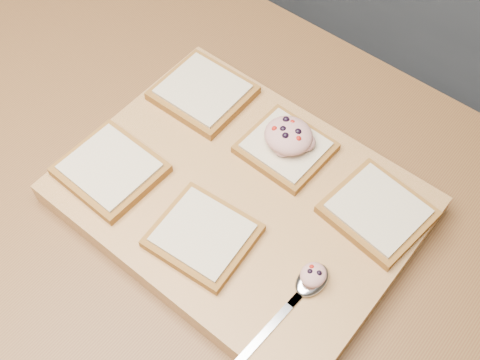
% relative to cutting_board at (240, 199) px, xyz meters
% --- Properties ---
extents(island_counter, '(2.00, 0.80, 0.90)m').
position_rel_cutting_board_xyz_m(island_counter, '(-0.03, -0.04, -0.46)').
color(island_counter, slate).
rests_on(island_counter, ground).
extents(cutting_board, '(0.44, 0.34, 0.04)m').
position_rel_cutting_board_xyz_m(cutting_board, '(0.00, 0.00, 0.00)').
color(cutting_board, tan).
rests_on(cutting_board, island_counter).
extents(bread_far_left, '(0.13, 0.12, 0.02)m').
position_rel_cutting_board_xyz_m(bread_far_left, '(-0.15, 0.10, 0.03)').
color(bread_far_left, brown).
rests_on(bread_far_left, cutting_board).
extents(bread_far_center, '(0.11, 0.11, 0.02)m').
position_rel_cutting_board_xyz_m(bread_far_center, '(0.01, 0.09, 0.03)').
color(bread_far_center, brown).
rests_on(bread_far_center, cutting_board).
extents(bread_far_right, '(0.13, 0.12, 0.02)m').
position_rel_cutting_board_xyz_m(bread_far_right, '(0.16, 0.08, 0.03)').
color(bread_far_right, brown).
rests_on(bread_far_right, cutting_board).
extents(bread_near_left, '(0.13, 0.12, 0.02)m').
position_rel_cutting_board_xyz_m(bread_near_left, '(-0.15, -0.09, 0.03)').
color(bread_near_left, brown).
rests_on(bread_near_left, cutting_board).
extents(bread_near_center, '(0.13, 0.12, 0.02)m').
position_rel_cutting_board_xyz_m(bread_near_center, '(0.01, -0.08, 0.03)').
color(bread_near_center, brown).
rests_on(bread_near_center, cutting_board).
extents(tuna_salad_dollop, '(0.07, 0.06, 0.03)m').
position_rel_cutting_board_xyz_m(tuna_salad_dollop, '(0.01, 0.10, 0.05)').
color(tuna_salad_dollop, '#D48F88').
rests_on(tuna_salad_dollop, bread_far_center).
extents(spoon, '(0.04, 0.17, 0.01)m').
position_rel_cutting_board_xyz_m(spoon, '(0.15, -0.06, 0.02)').
color(spoon, silver).
rests_on(spoon, cutting_board).
extents(spoon_salad, '(0.03, 0.03, 0.02)m').
position_rel_cutting_board_xyz_m(spoon_salad, '(0.15, -0.04, 0.04)').
color(spoon_salad, '#D48F88').
rests_on(spoon_salad, spoon).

